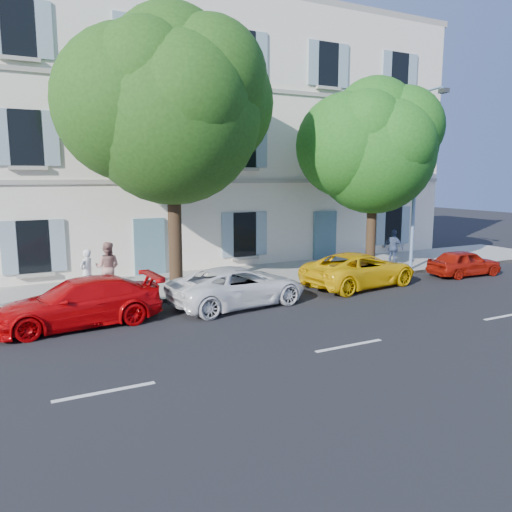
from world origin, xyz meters
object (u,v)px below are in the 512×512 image
car_red_coupe (79,303)px  car_red_hatchback (464,263)px  car_yellow_supercar (360,269)px  car_white_coupe (238,286)px  tree_right (374,153)px  pedestrian_a (87,272)px  pedestrian_b (108,267)px  tree_left (172,116)px  pedestrian_c (393,248)px  street_lamp (418,170)px

car_red_coupe → car_red_hatchback: 15.68m
car_yellow_supercar → car_red_hatchback: bearing=-101.9°
car_white_coupe → tree_right: size_ratio=0.59×
car_red_coupe → tree_right: size_ratio=0.59×
pedestrian_a → pedestrian_b: size_ratio=0.88×
car_red_coupe → tree_left: (3.68, 2.50, 5.59)m
car_red_coupe → tree_right: 13.25m
car_red_coupe → car_white_coupe: size_ratio=1.00×
car_red_hatchback → tree_right: (-3.40, 2.07, 4.60)m
car_red_coupe → pedestrian_b: pedestrian_b is taller
tree_left → pedestrian_c: bearing=1.0°
car_red_coupe → street_lamp: street_lamp is taller
car_red_hatchback → street_lamp: 4.41m
street_lamp → car_yellow_supercar: bearing=-164.2°
car_yellow_supercar → pedestrian_b: (-8.96, 2.75, 0.39)m
car_red_coupe → tree_right: (12.28, 2.14, 4.49)m
car_red_coupe → pedestrian_a: (0.69, 3.18, 0.27)m
car_red_coupe → pedestrian_a: bearing=163.7°
pedestrian_a → street_lamp: bearing=134.5°
car_white_coupe → pedestrian_a: bearing=46.3°
pedestrian_b → pedestrian_c: size_ratio=1.08×
car_yellow_supercar → street_lamp: bearing=-82.0°
tree_left → pedestrian_b: bearing=163.0°
car_red_coupe → car_white_coupe: car_red_coupe is taller
car_red_hatchback → pedestrian_b: (-14.27, 3.12, 0.48)m
car_white_coupe → car_yellow_supercar: car_yellow_supercar is taller
tree_left → pedestrian_c: size_ratio=5.71×
car_white_coupe → car_yellow_supercar: (5.39, 0.49, 0.02)m
car_yellow_supercar → car_white_coupe: bearing=87.4°
pedestrian_a → pedestrian_c: (13.37, -0.50, 0.04)m
car_white_coupe → car_red_hatchback: 10.69m
pedestrian_a → pedestrian_b: pedestrian_b is taller
car_yellow_supercar → pedestrian_c: pedestrian_c is taller
pedestrian_c → car_red_hatchback: bearing=-164.2°
car_yellow_supercar → car_red_hatchback: 5.32m
street_lamp → pedestrian_c: (-0.13, 1.14, -3.47)m
car_white_coupe → tree_left: tree_left is taller
car_red_coupe → tree_left: bearing=120.2°
car_white_coupe → car_yellow_supercar: size_ratio=0.98×
car_yellow_supercar → tree_left: bearing=65.1°
car_red_coupe → tree_left: tree_left is taller
car_yellow_supercar → pedestrian_c: bearing=-66.8°
car_red_coupe → pedestrian_b: size_ratio=2.59×
car_yellow_supercar → pedestrian_c: size_ratio=2.86×
car_white_coupe → pedestrian_b: bearing=41.0°
car_red_hatchback → pedestrian_a: pedestrian_a is taller
tree_right → street_lamp: (1.92, -0.61, -0.71)m
tree_right → tree_left: bearing=177.6°
pedestrian_a → pedestrian_c: bearing=139.3°
pedestrian_a → car_yellow_supercar: bearing=125.7°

